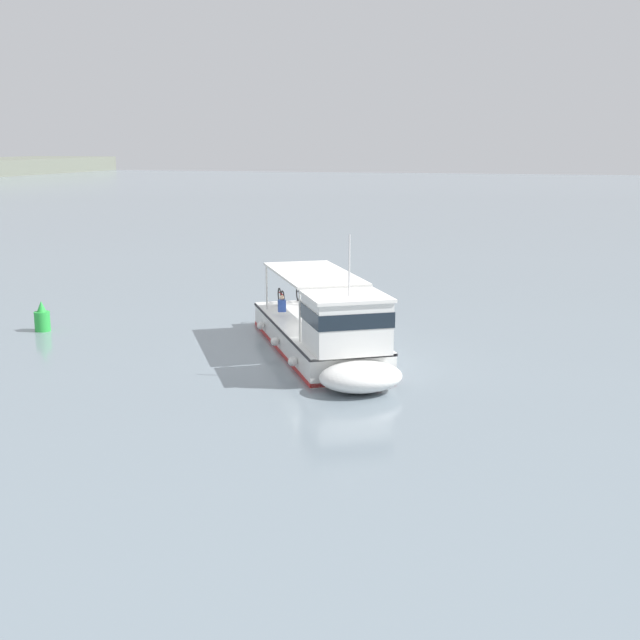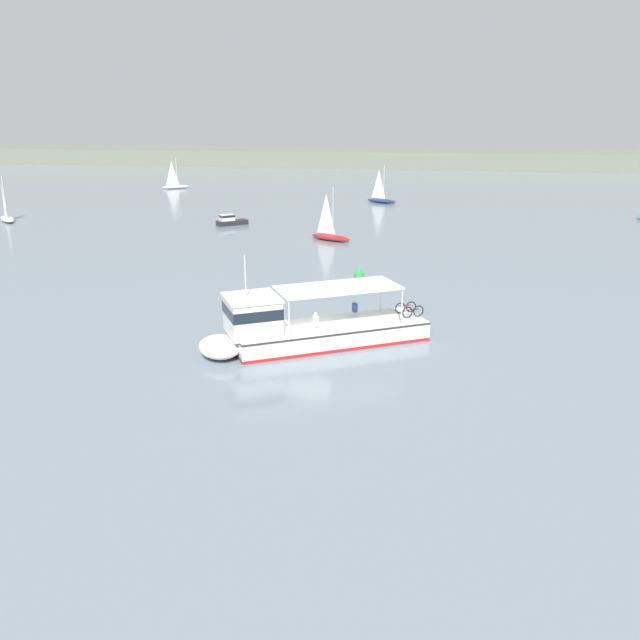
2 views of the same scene
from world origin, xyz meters
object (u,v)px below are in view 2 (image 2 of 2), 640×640
Objects in this scene: sailboat_off_stern at (381,199)px; channel_buoy at (359,277)px; sailboat_far_right at (7,217)px; motorboat_far_left at (230,220)px; sailboat_near_starboard at (330,235)px; ferry_main at (302,329)px; sailboat_near_port at (176,185)px.

sailboat_off_stern is 3.86× the size of channel_buoy.
sailboat_off_stern and sailboat_far_right have the same top height.
motorboat_far_left is at bearing -123.48° from sailboat_off_stern.
sailboat_far_right is 1.00× the size of sailboat_near_starboard.
ferry_main is 41.98m from motorboat_far_left.
sailboat_off_stern reaches higher than ferry_main.
channel_buoy is (40.34, -60.63, 0.03)m from sailboat_near_port.
sailboat_far_right and sailboat_near_starboard have the same top height.
sailboat_near_starboard is at bearing -28.96° from motorboat_far_left.
sailboat_far_right is 1.53× the size of motorboat_far_left.
sailboat_off_stern is 49.99m from sailboat_far_right.
sailboat_near_port is (-37.53, 12.74, 0.00)m from sailboat_off_stern.
motorboat_far_left is at bearing 4.85° from sailboat_far_right.
sailboat_near_starboard reaches higher than channel_buoy.
ferry_main reaches higher than channel_buoy.
ferry_main is 3.55× the size of motorboat_far_left.
sailboat_near_starboard is at bearing -94.42° from sailboat_off_stern.
ferry_main reaches higher than motorboat_far_left.
channel_buoy is at bearing -86.64° from sailboat_off_stern.
sailboat_far_right is (-42.88, -25.69, 0.00)m from sailboat_off_stern.
sailboat_near_port is 1.00× the size of sailboat_far_right.
channel_buoy is (1.33, 13.88, -0.45)m from ferry_main.
sailboat_near_port reaches higher than motorboat_far_left.
sailboat_off_stern is 30.70m from sailboat_near_starboard.
sailboat_near_starboard is (40.51, -4.91, 0.00)m from sailboat_far_right.
sailboat_near_port is 72.83m from channel_buoy.
sailboat_near_starboard reaches higher than ferry_main.
sailboat_near_starboard is (-3.84, 31.17, -0.47)m from ferry_main.
sailboat_off_stern is at bearing 30.93° from sailboat_far_right.
motorboat_far_left is (-13.08, 7.24, 0.00)m from sailboat_near_starboard.
sailboat_off_stern reaches higher than channel_buoy.
sailboat_far_right reaches higher than motorboat_far_left.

